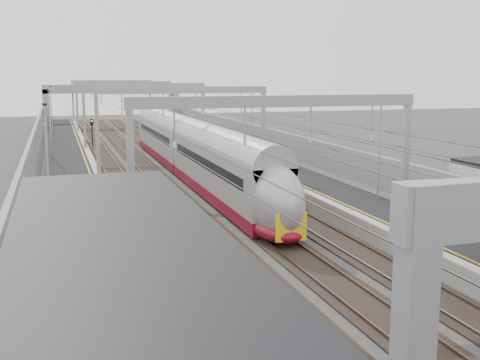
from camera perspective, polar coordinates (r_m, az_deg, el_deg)
platform_left at (r=47.79m, az=-15.46°, el=-0.01°), size 4.00×120.00×1.00m
platform_right at (r=50.74m, az=2.89°, el=0.90°), size 4.00×120.00×1.00m
tracks at (r=48.71m, az=-6.00°, el=-0.06°), size 11.40×140.00×0.20m
overhead_line at (r=54.54m, az=-7.47°, el=7.42°), size 13.00×140.00×6.60m
overbridge at (r=102.56m, az=-12.03°, el=7.96°), size 22.00×2.20×6.90m
wall_left at (r=47.66m, az=-19.37°, el=1.10°), size 0.30×120.00×3.20m
wall_right at (r=51.75m, az=6.24°, el=2.26°), size 0.30×120.00×3.20m
train at (r=48.91m, az=-4.36°, el=2.26°), size 2.49×45.46×3.95m
signal_green at (r=71.25m, az=-13.87°, el=4.78°), size 0.32×0.32×3.48m
signal_red_near at (r=69.52m, az=-6.79°, el=4.88°), size 0.32×0.32×3.48m
signal_red_far at (r=79.73m, az=-6.52°, el=5.52°), size 0.32×0.32×3.48m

